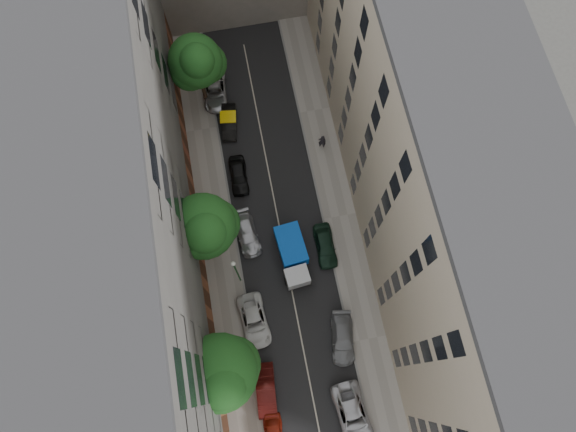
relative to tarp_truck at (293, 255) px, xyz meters
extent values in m
plane|color=#4C4C49|center=(-0.60, 3.03, -1.35)|extent=(120.00, 120.00, 0.00)
cube|color=black|center=(-0.60, 3.03, -1.34)|extent=(8.00, 44.00, 0.02)
cube|color=gray|center=(-6.10, 3.03, -1.27)|extent=(3.00, 44.00, 0.15)
cube|color=gray|center=(4.90, 3.03, -1.27)|extent=(3.00, 44.00, 0.15)
cube|color=#4F4C4A|center=(-11.60, 3.03, 8.65)|extent=(8.00, 44.00, 20.00)
cube|color=tan|center=(10.40, 3.03, 8.65)|extent=(8.00, 44.00, 20.00)
cube|color=black|center=(0.00, -0.10, -0.81)|extent=(2.53, 5.44, 0.29)
cube|color=#A7A9AC|center=(0.00, -1.95, 0.07)|extent=(2.09, 1.74, 1.66)
cube|color=blue|center=(0.00, 0.78, 0.22)|extent=(2.47, 3.70, 1.76)
cylinder|color=black|center=(-0.93, -1.95, -0.94)|extent=(0.27, 0.82, 0.82)
cylinder|color=black|center=(0.93, -1.95, -0.94)|extent=(0.27, 0.82, 0.82)
cylinder|color=black|center=(-0.93, 1.47, -0.94)|extent=(0.27, 0.82, 0.82)
cylinder|color=black|center=(0.93, 1.47, -0.94)|extent=(0.27, 0.82, 0.82)
imported|color=#4C110F|center=(-4.20, -10.37, -0.63)|extent=(1.86, 4.44, 1.43)
imported|color=silver|center=(-4.20, -4.77, -0.69)|extent=(2.52, 4.85, 1.30)
imported|color=#AEAFB3|center=(-3.54, 2.83, -0.71)|extent=(2.27, 4.55, 1.27)
imported|color=black|center=(-3.40, 8.43, -0.67)|extent=(1.70, 3.99, 1.35)
imported|color=black|center=(-3.40, 14.03, -0.71)|extent=(1.85, 4.00, 1.27)
imported|color=#B6B7BB|center=(-4.20, 17.63, -0.69)|extent=(2.60, 4.92, 1.32)
imported|color=silver|center=(2.20, -13.51, -0.62)|extent=(2.86, 5.43, 1.45)
imported|color=slate|center=(2.74, -7.56, -0.69)|extent=(2.52, 4.72, 1.30)
imported|color=black|center=(2.99, 0.43, -0.64)|extent=(1.73, 4.16, 1.41)
cylinder|color=#382619|center=(-7.00, -8.57, 0.30)|extent=(0.36, 0.36, 2.98)
cylinder|color=#382619|center=(-7.00, -8.57, 2.85)|extent=(0.24, 0.24, 2.13)
sphere|color=#1B4B19|center=(-7.00, -8.57, 4.94)|extent=(5.59, 5.59, 5.59)
sphere|color=#1B4B19|center=(-6.10, -8.17, 3.91)|extent=(4.19, 4.19, 4.19)
sphere|color=#1B4B19|center=(-7.70, -9.07, 4.34)|extent=(3.92, 3.92, 3.92)
sphere|color=#1B4B19|center=(-6.80, -9.37, 6.04)|extent=(3.64, 3.64, 3.64)
cylinder|color=#382619|center=(-6.58, 2.21, 0.39)|extent=(0.36, 0.36, 3.18)
cylinder|color=#382619|center=(-6.58, 2.21, 3.12)|extent=(0.24, 0.24, 2.27)
sphere|color=#1B4B19|center=(-6.58, 2.21, 5.34)|extent=(5.18, 5.18, 5.18)
sphere|color=#1B4B19|center=(-5.68, 2.61, 4.25)|extent=(3.88, 3.88, 3.88)
sphere|color=#1B4B19|center=(-7.28, 1.71, 4.70)|extent=(3.62, 3.62, 3.62)
sphere|color=#1B4B19|center=(-6.38, 1.41, 6.52)|extent=(3.37, 3.37, 3.37)
cylinder|color=#382619|center=(-5.20, 17.03, 0.35)|extent=(0.36, 0.36, 3.10)
cylinder|color=#382619|center=(-5.20, 17.03, 3.01)|extent=(0.24, 0.24, 2.21)
sphere|color=#1B4B19|center=(-5.20, 17.03, 5.18)|extent=(4.70, 4.70, 4.70)
sphere|color=#1B4B19|center=(-4.30, 17.43, 4.12)|extent=(3.53, 3.53, 3.53)
sphere|color=#1B4B19|center=(-5.90, 16.53, 4.56)|extent=(3.29, 3.29, 3.29)
sphere|color=#1B4B19|center=(-5.00, 16.23, 6.33)|extent=(3.06, 3.06, 3.06)
cylinder|color=#17501F|center=(-4.80, -1.04, 1.89)|extent=(0.14, 0.14, 6.18)
sphere|color=silver|center=(-4.80, -1.04, 5.09)|extent=(0.36, 0.36, 0.36)
imported|color=black|center=(4.77, 10.16, -0.23)|extent=(0.81, 0.66, 1.94)
camera|label=1|loc=(-2.38, -10.28, 42.68)|focal=32.00mm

